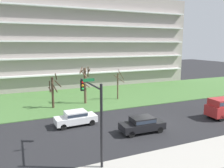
% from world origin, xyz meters
% --- Properties ---
extents(ground, '(160.00, 160.00, 0.00)m').
position_xyz_m(ground, '(0.00, 0.00, 0.00)').
color(ground, '#232326').
extents(sidewalk_curb_near, '(80.00, 4.00, 0.15)m').
position_xyz_m(sidewalk_curb_near, '(0.00, -8.00, 0.07)').
color(sidewalk_curb_near, '#ADA89E').
rests_on(sidewalk_curb_near, ground).
extents(grass_lawn_strip, '(80.00, 16.00, 0.08)m').
position_xyz_m(grass_lawn_strip, '(0.00, 14.00, 0.04)').
color(grass_lawn_strip, '#477238').
rests_on(grass_lawn_strip, ground).
extents(apartment_building, '(45.42, 12.83, 18.12)m').
position_xyz_m(apartment_building, '(0.00, 27.93, 9.06)').
color(apartment_building, '#9E938C').
rests_on(apartment_building, ground).
extents(tree_far_left, '(1.80, 1.69, 4.86)m').
position_xyz_m(tree_far_left, '(-8.95, 10.01, 2.44)').
color(tree_far_left, '#423023').
rests_on(tree_far_left, ground).
extents(tree_left, '(1.57, 1.52, 5.49)m').
position_xyz_m(tree_left, '(-4.31, 10.58, 3.05)').
color(tree_left, brown).
rests_on(tree_left, ground).
extents(tree_center, '(1.89, 1.41, 4.86)m').
position_xyz_m(tree_center, '(1.09, 10.95, 2.40)').
color(tree_center, brown).
rests_on(tree_center, ground).
extents(sedan_white_center_left, '(4.48, 2.02, 1.57)m').
position_xyz_m(sedan_white_center_left, '(-7.80, 2.50, 0.87)').
color(sedan_white_center_left, white).
rests_on(sedan_white_center_left, ground).
extents(sedan_black_center_right, '(4.47, 1.97, 1.57)m').
position_xyz_m(sedan_black_center_right, '(-2.28, -2.00, 0.87)').
color(sedan_black_center_right, black).
rests_on(sedan_black_center_right, ground).
extents(traffic_signal_mast, '(0.90, 4.99, 6.05)m').
position_xyz_m(traffic_signal_mast, '(-8.26, -4.90, 4.14)').
color(traffic_signal_mast, black).
rests_on(traffic_signal_mast, ground).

